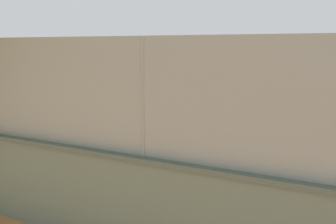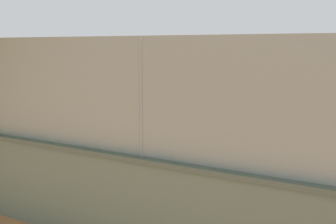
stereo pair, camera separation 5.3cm
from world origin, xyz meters
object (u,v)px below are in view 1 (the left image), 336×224
(player_crossing_court, at_px, (26,118))
(player_at_service_line, at_px, (313,113))
(player_foreground_swinging, at_px, (220,101))
(courtside_bench, at_px, (85,174))
(sports_ball, at_px, (16,111))

(player_crossing_court, distance_m, player_at_service_line, 9.48)
(player_foreground_swinging, height_order, courtside_bench, player_foreground_swinging)
(sports_ball, xyz_separation_m, courtside_bench, (-4.17, 1.91, -0.80))
(player_at_service_line, distance_m, player_foreground_swinging, 4.43)
(courtside_bench, bearing_deg, player_at_service_line, -110.33)
(player_foreground_swinging, xyz_separation_m, sports_ball, (3.13, 8.04, 0.40))
(player_crossing_court, xyz_separation_m, sports_ball, (-0.24, 0.57, 0.32))
(player_foreground_swinging, bearing_deg, player_crossing_court, 65.69)
(player_foreground_swinging, bearing_deg, sports_ball, 68.70)
(sports_ball, distance_m, courtside_bench, 4.66)
(player_at_service_line, bearing_deg, sports_ball, 41.42)
(player_foreground_swinging, bearing_deg, courtside_bench, 95.92)
(player_crossing_court, distance_m, sports_ball, 0.70)
(courtside_bench, bearing_deg, sports_ball, -24.67)
(courtside_bench, bearing_deg, player_crossing_court, -29.45)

